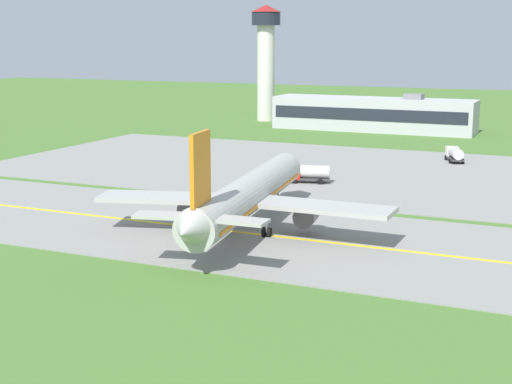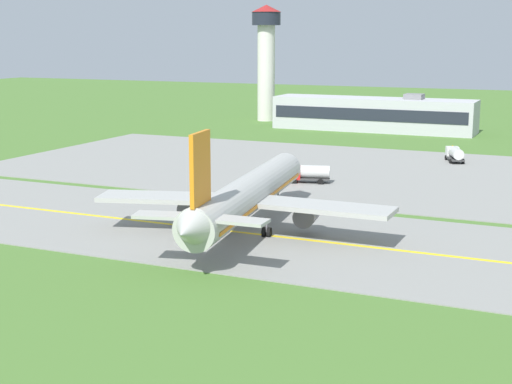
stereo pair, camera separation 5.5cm
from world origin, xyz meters
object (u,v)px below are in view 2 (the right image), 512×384
(airplane_lead, at_px, (247,195))
(service_truck_fuel, at_px, (455,153))
(service_truck_baggage, at_px, (309,173))
(control_tower, at_px, (266,52))

(airplane_lead, relative_size, service_truck_fuel, 6.26)
(airplane_lead, relative_size, service_truck_baggage, 6.26)
(airplane_lead, bearing_deg, service_truck_fuel, 77.64)
(service_truck_baggage, distance_m, control_tower, 86.73)
(airplane_lead, relative_size, control_tower, 1.37)
(service_truck_baggage, bearing_deg, control_tower, 117.54)
(airplane_lead, xyz_separation_m, service_truck_baggage, (-3.61, 29.28, -2.60))
(service_truck_baggage, height_order, service_truck_fuel, same)
(control_tower, bearing_deg, airplane_lead, -67.69)
(service_truck_fuel, distance_m, control_tower, 74.94)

